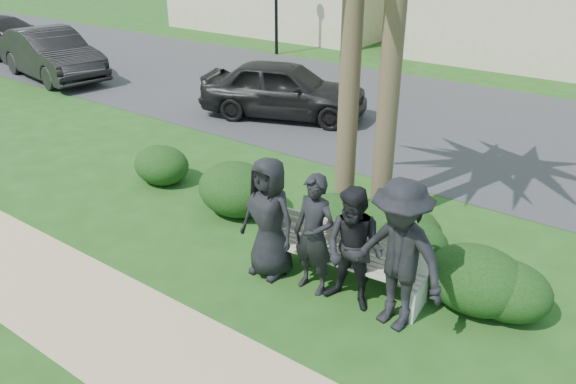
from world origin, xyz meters
name	(u,v)px	position (x,y,z in m)	size (l,w,h in m)	color
ground	(269,285)	(0.00, 0.00, 0.00)	(160.00, 160.00, 0.00)	#1F4513
footpath	(171,360)	(0.00, -1.80, 0.00)	(30.00, 1.60, 0.01)	tan
asphalt_street	(474,129)	(0.00, 8.00, 0.00)	(160.00, 8.00, 0.01)	#2D2D30
park_bench	(340,261)	(0.75, 0.58, 0.37)	(2.37, 0.74, 0.81)	gray
man_a	(269,218)	(-0.19, 0.26, 0.86)	(0.84, 0.55, 1.72)	black
man_b	(314,235)	(0.52, 0.30, 0.83)	(0.61, 0.40, 1.66)	black
man_c	(354,250)	(1.11, 0.29, 0.82)	(0.80, 0.62, 1.64)	black
man_d	(399,256)	(1.71, 0.27, 0.97)	(1.25, 0.72, 1.93)	black
hedge_a	(161,164)	(-3.72, 1.49, 0.36)	(1.11, 0.92, 0.73)	black
hedge_b	(236,188)	(-1.77, 1.39, 0.45)	(1.38, 1.14, 0.90)	black
hedge_c	(338,220)	(0.18, 1.48, 0.41)	(1.26, 1.04, 0.82)	black
hedge_d	(395,231)	(1.04, 1.62, 0.46)	(1.41, 1.16, 0.92)	black
hedge_e	(506,288)	(2.74, 1.28, 0.36)	(1.11, 0.92, 0.73)	black
hedge_f	(477,278)	(2.39, 1.20, 0.42)	(1.30, 1.07, 0.85)	black
hedge_extra	(404,242)	(1.26, 1.48, 0.41)	(1.26, 1.04, 0.82)	black
car_a	(284,89)	(-4.24, 6.07, 0.71)	(1.68, 4.17, 1.42)	black
car_b	(51,54)	(-12.47, 4.92, 0.76)	(1.61, 4.62, 1.52)	black
car_c	(4,38)	(-16.62, 5.68, 0.72)	(2.01, 4.95, 1.44)	black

